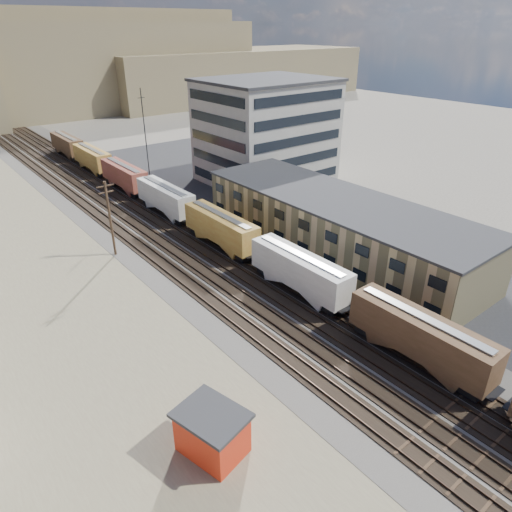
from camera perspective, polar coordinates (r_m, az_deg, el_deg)
ground at (r=40.20m, az=22.25°, el=-17.76°), size 300.00×300.00×0.00m
ballast_bed at (r=72.34m, az=-13.48°, el=4.33°), size 18.00×200.00×0.06m
dirt_yard at (r=58.37m, az=-26.67°, el=-3.71°), size 24.00×180.00×0.03m
asphalt_lot at (r=72.95m, az=7.69°, el=5.03°), size 26.00×120.00×0.04m
rail_tracks at (r=72.10m, az=-13.88°, el=4.28°), size 11.40×200.00×0.24m
freight_train at (r=67.11m, az=-8.13°, el=5.57°), size 3.00×119.74×4.46m
warehouse at (r=60.56m, az=10.02°, el=3.88°), size 12.40×40.40×7.25m
office_tower at (r=88.18m, az=1.26°, el=15.38°), size 22.60×18.60×18.45m
utility_pole_north at (r=60.54m, az=-17.79°, el=4.65°), size 2.20×0.32×10.00m
radio_mast at (r=80.72m, az=-13.56°, el=13.47°), size 1.20×0.16×18.00m
maintenance_shed at (r=33.99m, az=-5.50°, el=-21.05°), size 4.73×5.53×3.51m
parked_car_silver at (r=66.87m, az=25.64°, el=1.05°), size 5.51×3.73×1.48m
parked_car_blue at (r=88.40m, az=2.54°, el=9.70°), size 4.04×5.96×1.52m
parked_car_far at (r=93.03m, az=3.61°, el=10.59°), size 2.34×4.94×1.63m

